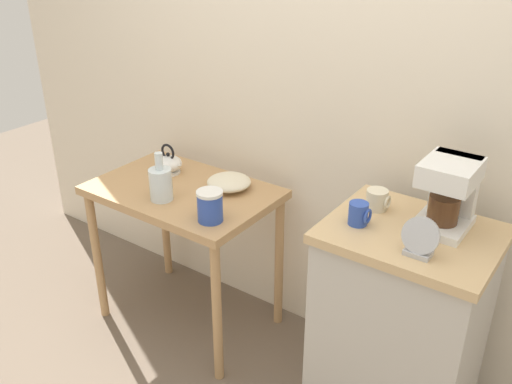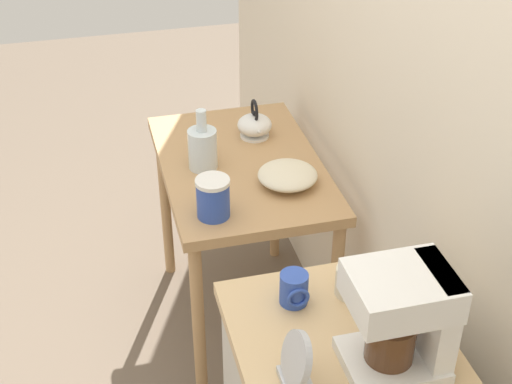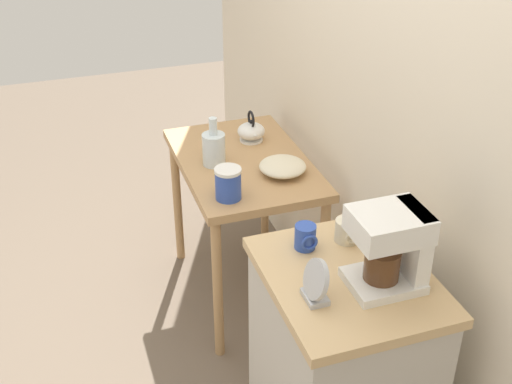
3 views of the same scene
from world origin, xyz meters
TOP-DOWN VIEW (x-y plane):
  - ground_plane at (0.00, 0.00)m, footprint 8.00×8.00m
  - back_wall at (0.10, 0.47)m, footprint 4.40×0.10m
  - wooden_table at (-0.57, 0.08)m, footprint 0.87×0.58m
  - kitchen_counter at (0.57, 0.06)m, footprint 0.61×0.51m
  - bowl_stoneware at (-0.38, 0.20)m, footprint 0.21×0.21m
  - teakettle at (-0.74, 0.17)m, footprint 0.16×0.13m
  - glass_carafe_vase at (-0.57, -0.06)m, footprint 0.10×0.10m
  - canister_enamel at (-0.26, -0.09)m, footprint 0.11×0.11m
  - coffee_maker at (0.64, 0.16)m, footprint 0.18×0.22m
  - mug_blue at (0.39, -0.01)m, footprint 0.08×0.07m
  - mug_small_cream at (0.39, 0.14)m, footprint 0.09×0.08m
  - table_clock at (0.64, -0.08)m, footprint 0.13×0.06m

SIDE VIEW (x-z plane):
  - ground_plane at x=0.00m, z-range 0.00..0.00m
  - kitchen_counter at x=0.57m, z-range 0.00..0.93m
  - wooden_table at x=-0.57m, z-range 0.28..1.05m
  - bowl_stoneware at x=-0.38m, z-range 0.78..0.84m
  - teakettle at x=-0.74m, z-range 0.74..0.90m
  - canister_enamel at x=-0.26m, z-range 0.77..0.91m
  - glass_carafe_vase at x=-0.57m, z-range 0.74..0.97m
  - mug_small_cream at x=0.39m, z-range 0.93..1.01m
  - mug_blue at x=0.39m, z-range 0.93..1.02m
  - table_clock at x=0.64m, z-range 0.92..1.06m
  - coffee_maker at x=0.64m, z-range 0.94..1.20m
  - back_wall at x=0.10m, z-range 0.00..2.80m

